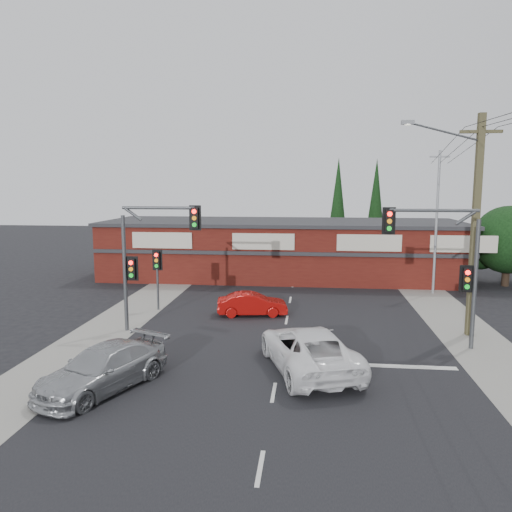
# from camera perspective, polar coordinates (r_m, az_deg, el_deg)

# --- Properties ---
(ground) EXTENTS (120.00, 120.00, 0.00)m
(ground) POSITION_cam_1_polar(r_m,az_deg,el_deg) (21.44, 2.92, -10.64)
(ground) COLOR black
(ground) RESTS_ON ground
(road_strip) EXTENTS (14.00, 70.00, 0.01)m
(road_strip) POSITION_cam_1_polar(r_m,az_deg,el_deg) (26.21, 3.56, -7.11)
(road_strip) COLOR black
(road_strip) RESTS_ON ground
(verge_left) EXTENTS (3.00, 70.00, 0.02)m
(verge_left) POSITION_cam_1_polar(r_m,az_deg,el_deg) (27.90, -14.27, -6.40)
(verge_left) COLOR gray
(verge_left) RESTS_ON ground
(verge_right) EXTENTS (3.00, 70.00, 0.02)m
(verge_right) POSITION_cam_1_polar(r_m,az_deg,el_deg) (27.20, 21.89, -7.12)
(verge_right) COLOR gray
(verge_right) RESTS_ON ground
(stop_line) EXTENTS (6.50, 0.35, 0.01)m
(stop_line) POSITION_cam_1_polar(r_m,az_deg,el_deg) (20.13, 12.88, -12.07)
(stop_line) COLOR silver
(stop_line) RESTS_ON ground
(white_suv) EXTENTS (4.36, 6.40, 1.63)m
(white_suv) POSITION_cam_1_polar(r_m,az_deg,el_deg) (19.08, 6.06, -10.51)
(white_suv) COLOR white
(white_suv) RESTS_ON ground
(silver_suv) EXTENTS (3.94, 5.45, 1.46)m
(silver_suv) POSITION_cam_1_polar(r_m,az_deg,el_deg) (18.07, -17.12, -12.20)
(silver_suv) COLOR #A3A6A8
(silver_suv) RESTS_ON ground
(red_sedan) EXTENTS (3.85, 1.83, 1.22)m
(red_sedan) POSITION_cam_1_polar(r_m,az_deg,el_deg) (26.62, -0.43, -5.51)
(red_sedan) COLOR #AC0D0A
(red_sedan) RESTS_ON ground
(lane_dashes) EXTENTS (0.12, 37.82, 0.01)m
(lane_dashes) POSITION_cam_1_polar(r_m,az_deg,el_deg) (21.54, 2.93, -10.51)
(lane_dashes) COLOR silver
(lane_dashes) RESTS_ON ground
(shop_building) EXTENTS (27.30, 8.40, 4.22)m
(shop_building) POSITION_cam_1_polar(r_m,az_deg,el_deg) (37.61, 2.94, 0.88)
(shop_building) COLOR #4B140F
(shop_building) RESTS_ON ground
(tree_cluster) EXTENTS (5.90, 5.10, 5.50)m
(tree_cluster) POSITION_cam_1_polar(r_m,az_deg,el_deg) (38.40, 26.87, 1.30)
(tree_cluster) COLOR #2D2116
(tree_cluster) RESTS_ON ground
(conifer_near) EXTENTS (1.80, 1.80, 9.25)m
(conifer_near) POSITION_cam_1_polar(r_m,az_deg,el_deg) (44.35, 9.34, 6.23)
(conifer_near) COLOR #2D2116
(conifer_near) RESTS_ON ground
(conifer_far) EXTENTS (1.80, 1.80, 9.25)m
(conifer_far) POSITION_cam_1_polar(r_m,az_deg,el_deg) (46.65, 13.53, 6.20)
(conifer_far) COLOR #2D2116
(conifer_far) RESTS_ON ground
(traffic_mast_left) EXTENTS (3.77, 0.27, 5.97)m
(traffic_mast_left) POSITION_cam_1_polar(r_m,az_deg,el_deg) (23.70, -12.43, 0.76)
(traffic_mast_left) COLOR #47494C
(traffic_mast_left) RESTS_ON ground
(traffic_mast_right) EXTENTS (3.96, 0.27, 5.97)m
(traffic_mast_right) POSITION_cam_1_polar(r_m,az_deg,el_deg) (22.22, 21.11, -0.04)
(traffic_mast_right) COLOR #47494C
(traffic_mast_right) RESTS_ON ground
(pedestal_signal) EXTENTS (0.55, 0.27, 3.38)m
(pedestal_signal) POSITION_cam_1_polar(r_m,az_deg,el_deg) (27.92, -11.22, -1.26)
(pedestal_signal) COLOR #47494C
(pedestal_signal) RESTS_ON ground
(utility_pole) EXTENTS (4.38, 0.59, 10.00)m
(utility_pole) POSITION_cam_1_polar(r_m,az_deg,el_deg) (24.39, 23.52, 3.94)
(utility_pole) COLOR brown
(utility_pole) RESTS_ON ground
(steel_pole) EXTENTS (1.20, 0.16, 9.00)m
(steel_pole) POSITION_cam_1_polar(r_m,az_deg,el_deg) (33.28, 19.94, 3.89)
(steel_pole) COLOR gray
(steel_pole) RESTS_ON ground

